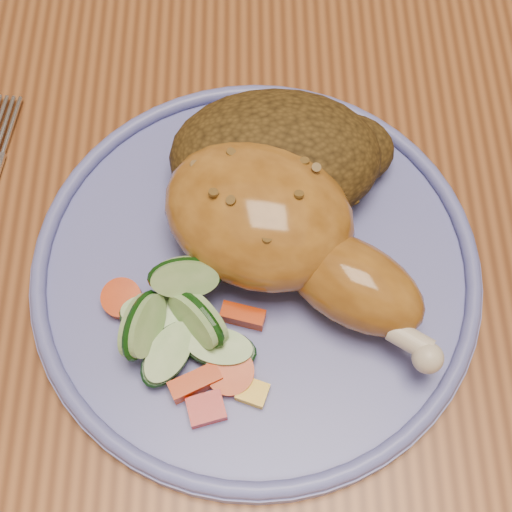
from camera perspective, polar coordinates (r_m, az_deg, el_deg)
ground at (r=1.20m, az=4.82°, el=-13.78°), size 4.00×4.00×0.00m
dining_table at (r=0.57m, az=9.88°, el=0.41°), size 0.90×1.40×0.75m
plate at (r=0.46m, az=0.00°, el=-1.15°), size 0.29×0.29×0.01m
plate_rim at (r=0.45m, az=0.00°, el=-0.56°), size 0.28×0.28×0.01m
chicken_leg at (r=0.43m, az=2.03°, el=2.07°), size 0.18×0.17×0.06m
rice_pilaf at (r=0.47m, az=1.92°, el=7.86°), size 0.15×0.10×0.06m
vegetable_pile at (r=0.43m, az=-6.14°, el=-5.68°), size 0.10×0.10×0.05m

